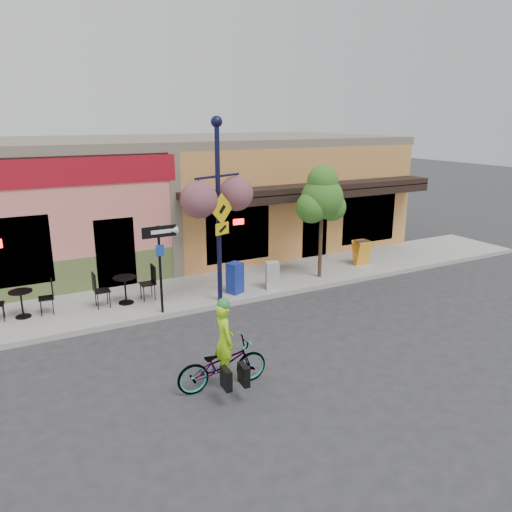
# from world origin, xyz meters

# --- Properties ---
(ground) EXTENTS (90.00, 90.00, 0.00)m
(ground) POSITION_xyz_m (0.00, 0.00, 0.00)
(ground) COLOR #2D2D30
(ground) RESTS_ON ground
(sidewalk) EXTENTS (24.00, 3.00, 0.15)m
(sidewalk) POSITION_xyz_m (0.00, 2.00, 0.07)
(sidewalk) COLOR #9E9B93
(sidewalk) RESTS_ON ground
(curb) EXTENTS (24.00, 0.12, 0.15)m
(curb) POSITION_xyz_m (0.00, 0.55, 0.07)
(curb) COLOR #A8A59E
(curb) RESTS_ON ground
(building) EXTENTS (18.20, 8.20, 4.50)m
(building) POSITION_xyz_m (0.00, 7.50, 2.25)
(building) COLOR #E97D73
(building) RESTS_ON ground
(bicycle) EXTENTS (1.90, 0.75, 0.98)m
(bicycle) POSITION_xyz_m (-2.53, -3.42, 0.49)
(bicycle) COLOR maroon
(bicycle) RESTS_ON ground
(cyclist_rider) EXTENTS (0.39, 0.57, 1.52)m
(cyclist_rider) POSITION_xyz_m (-2.48, -3.42, 0.76)
(cyclist_rider) COLOR #B1F71A
(cyclist_rider) RESTS_ON ground
(lamp_post) EXTENTS (1.77, 1.20, 5.15)m
(lamp_post) POSITION_xyz_m (-0.71, 0.74, 2.72)
(lamp_post) COLOR #111437
(lamp_post) RESTS_ON sidewalk
(one_way_sign) EXTENTS (0.92, 0.23, 2.39)m
(one_way_sign) POSITION_xyz_m (-2.46, 0.65, 1.35)
(one_way_sign) COLOR black
(one_way_sign) RESTS_ON sidewalk
(cafe_set_left) EXTENTS (1.65, 0.92, 0.95)m
(cafe_set_left) POSITION_xyz_m (-5.80, 2.06, 0.63)
(cafe_set_left) COLOR black
(cafe_set_left) RESTS_ON sidewalk
(cafe_set_right) EXTENTS (1.70, 0.85, 1.02)m
(cafe_set_right) POSITION_xyz_m (-3.15, 1.80, 0.66)
(cafe_set_right) COLOR black
(cafe_set_right) RESTS_ON sidewalk
(newspaper_box_blue) EXTENTS (0.53, 0.51, 0.94)m
(newspaper_box_blue) POSITION_xyz_m (-0.04, 1.12, 0.62)
(newspaper_box_blue) COLOR navy
(newspaper_box_blue) RESTS_ON sidewalk
(newspaper_box_grey) EXTENTS (0.49, 0.47, 0.84)m
(newspaper_box_grey) POSITION_xyz_m (1.15, 0.95, 0.57)
(newspaper_box_grey) COLOR #B9B9B9
(newspaper_box_grey) RESTS_ON sidewalk
(street_tree) EXTENTS (1.76, 1.76, 3.70)m
(street_tree) POSITION_xyz_m (3.12, 1.24, 2.00)
(street_tree) COLOR #3D7A26
(street_tree) RESTS_ON sidewalk
(sandwich_board) EXTENTS (0.55, 0.42, 0.88)m
(sandwich_board) POSITION_xyz_m (5.24, 1.53, 0.59)
(sandwich_board) COLOR #FFA928
(sandwich_board) RESTS_ON sidewalk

